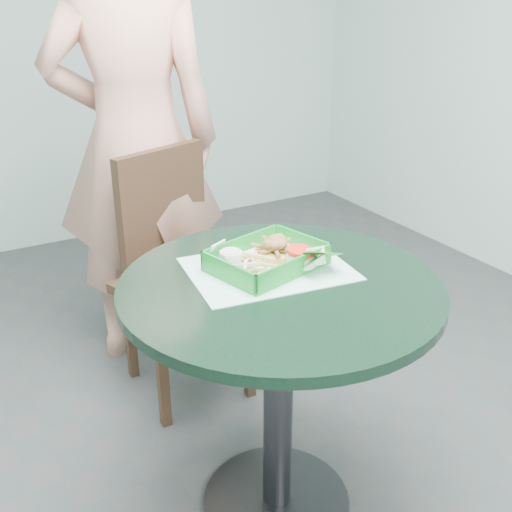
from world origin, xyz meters
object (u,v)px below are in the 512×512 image
dining_chair (175,257)px  diner_person (131,88)px  food_basket (267,269)px  cafe_table (279,344)px  sauce_ramekin (229,259)px  crab_sandwich (278,254)px

dining_chair → diner_person: 0.66m
diner_person → food_basket: bearing=110.0°
cafe_table → diner_person: 1.19m
food_basket → sauce_ramekin: size_ratio=4.94×
food_basket → crab_sandwich: 0.05m
dining_chair → food_basket: size_ratio=3.21×
crab_sandwich → sauce_ramekin: 0.14m
diner_person → crab_sandwich: diner_person is taller
cafe_table → dining_chair: 0.78m
cafe_table → diner_person: bearing=90.7°
diner_person → sauce_ramekin: 0.98m
diner_person → sauce_ramekin: size_ratio=38.41×
diner_person → food_basket: (0.03, -0.96, -0.36)m
dining_chair → diner_person: diner_person is taller
sauce_ramekin → dining_chair: bearing=81.4°
dining_chair → food_basket: (-0.00, -0.69, 0.24)m
food_basket → sauce_ramekin: bearing=155.2°
dining_chair → crab_sandwich: bearing=-107.1°
diner_person → sauce_ramekin: diner_person is taller
sauce_ramekin → diner_person: bearing=85.8°
cafe_table → food_basket: bearing=82.2°
diner_person → crab_sandwich: size_ratio=19.87×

